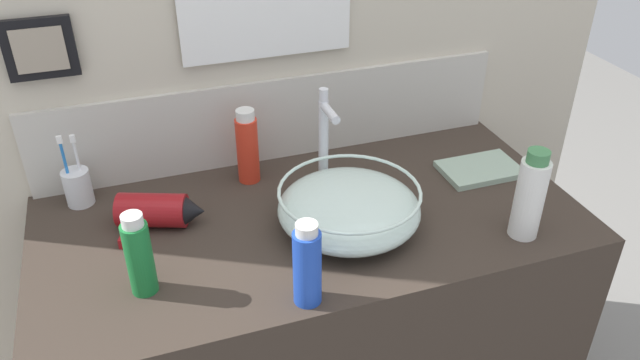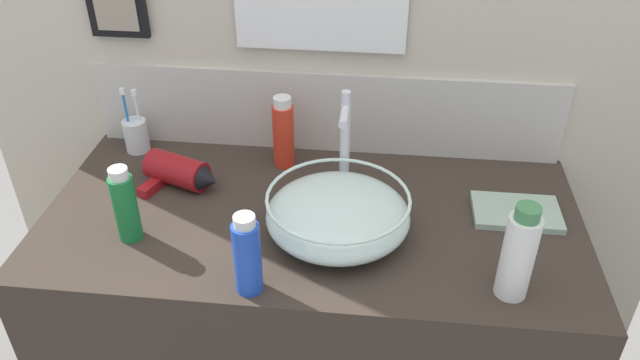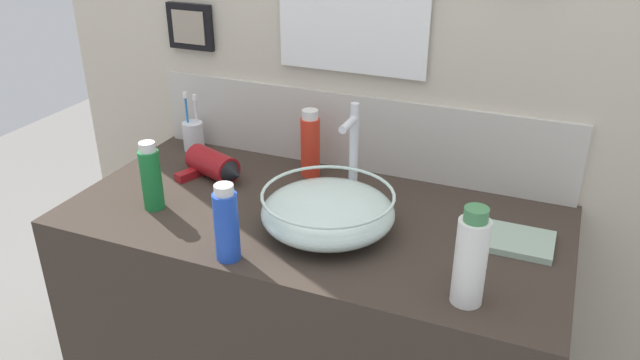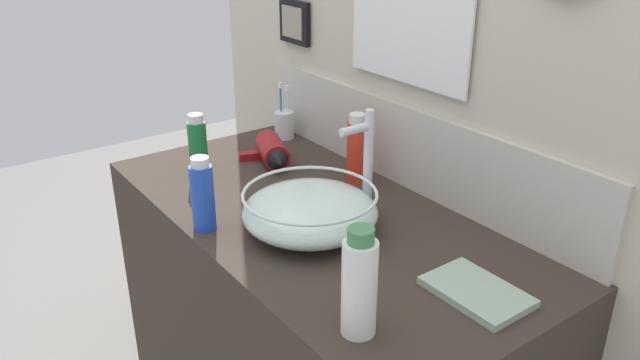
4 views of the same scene
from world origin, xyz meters
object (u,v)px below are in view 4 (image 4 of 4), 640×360
(glass_bowl_sink, at_px, (310,211))
(spray_bottle, at_px, (359,285))
(faucet, at_px, (366,157))
(soap_dispenser, at_px, (357,149))
(shampoo_bottle, at_px, (198,147))
(toothbrush_cup, at_px, (284,124))
(hair_drier, at_px, (272,152))
(lotion_bottle, at_px, (203,195))
(hand_towel, at_px, (477,292))

(glass_bowl_sink, height_order, spray_bottle, spray_bottle)
(glass_bowl_sink, height_order, faucet, faucet)
(glass_bowl_sink, bearing_deg, faucet, 90.00)
(glass_bowl_sink, xyz_separation_m, soap_dispenser, (-0.17, 0.28, 0.04))
(spray_bottle, distance_m, shampoo_bottle, 0.83)
(toothbrush_cup, xyz_separation_m, spray_bottle, (0.94, -0.45, 0.05))
(spray_bottle, relative_size, shampoo_bottle, 1.17)
(glass_bowl_sink, bearing_deg, soap_dispenser, 120.99)
(faucet, bearing_deg, hair_drier, -177.51)
(toothbrush_cup, xyz_separation_m, soap_dispenser, (0.41, -0.03, 0.05))
(glass_bowl_sink, bearing_deg, lotion_bottle, -129.52)
(glass_bowl_sink, height_order, shampoo_bottle, shampoo_bottle)
(toothbrush_cup, bearing_deg, spray_bottle, -25.72)
(soap_dispenser, bearing_deg, spray_bottle, -38.81)
(faucet, relative_size, spray_bottle, 1.26)
(lotion_bottle, xyz_separation_m, soap_dispenser, (-0.00, 0.47, 0.01))
(glass_bowl_sink, relative_size, faucet, 1.19)
(faucet, height_order, soap_dispenser, faucet)
(shampoo_bottle, bearing_deg, glass_bowl_sink, 7.73)
(toothbrush_cup, height_order, lotion_bottle, toothbrush_cup)
(lotion_bottle, bearing_deg, faucet, 66.01)
(hair_drier, bearing_deg, soap_dispenser, 27.65)
(glass_bowl_sink, distance_m, hand_towel, 0.43)
(toothbrush_cup, height_order, shampoo_bottle, toothbrush_cup)
(lotion_bottle, bearing_deg, hand_towel, 28.49)
(faucet, xyz_separation_m, toothbrush_cup, (-0.58, 0.14, -0.10))
(glass_bowl_sink, height_order, hair_drier, glass_bowl_sink)
(soap_dispenser, height_order, hand_towel, soap_dispenser)
(soap_dispenser, bearing_deg, glass_bowl_sink, -59.01)
(faucet, bearing_deg, lotion_bottle, -113.99)
(faucet, bearing_deg, hand_towel, -7.09)
(soap_dispenser, xyz_separation_m, shampoo_bottle, (-0.29, -0.34, -0.01))
(faucet, xyz_separation_m, shampoo_bottle, (-0.46, -0.23, -0.06))
(shampoo_bottle, bearing_deg, spray_bottle, -5.98)
(lotion_bottle, height_order, soap_dispenser, soap_dispenser)
(toothbrush_cup, height_order, spray_bottle, spray_bottle)
(glass_bowl_sink, relative_size, toothbrush_cup, 1.73)
(soap_dispenser, bearing_deg, lotion_bottle, -89.53)
(toothbrush_cup, relative_size, spray_bottle, 0.87)
(glass_bowl_sink, xyz_separation_m, toothbrush_cup, (-0.58, 0.30, -0.01))
(toothbrush_cup, distance_m, shampoo_bottle, 0.39)
(glass_bowl_sink, xyz_separation_m, hand_towel, (0.41, 0.12, -0.05))
(soap_dispenser, xyz_separation_m, hand_towel, (0.58, -0.16, -0.09))
(faucet, distance_m, soap_dispenser, 0.21)
(toothbrush_cup, relative_size, hand_towel, 0.92)
(toothbrush_cup, bearing_deg, soap_dispenser, -3.85)
(hair_drier, relative_size, shampoo_bottle, 1.15)
(toothbrush_cup, bearing_deg, hand_towel, -10.72)
(faucet, bearing_deg, spray_bottle, -41.12)
(hair_drier, bearing_deg, faucet, 2.49)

